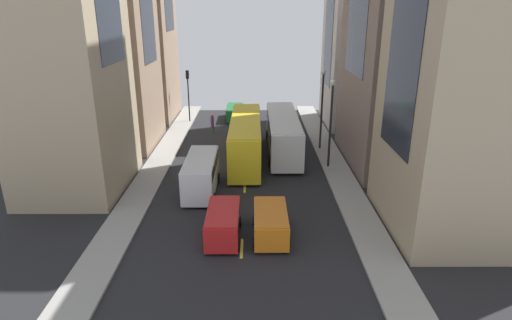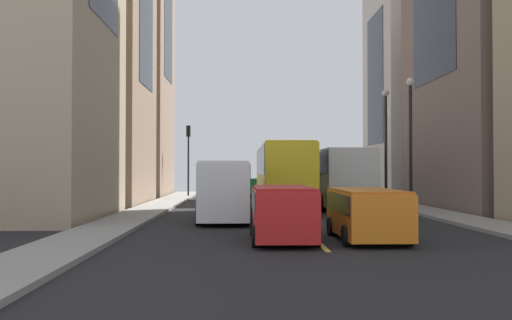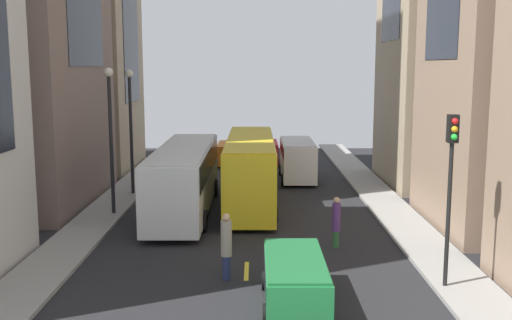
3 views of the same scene
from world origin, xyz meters
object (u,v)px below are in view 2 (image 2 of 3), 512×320
at_px(city_bus_white, 333,173).
at_px(traffic_light_near_corner, 188,147).
at_px(streetcar_yellow, 282,172).
at_px(car_orange_1, 367,210).
at_px(delivery_van_white, 225,186).
at_px(car_red_2, 282,209).
at_px(pedestrian_waiting_curb, 279,182).
at_px(car_green_0, 250,186).
at_px(pedestrian_crossing_near, 224,185).

relative_size(city_bus_white, traffic_light_near_corner, 2.10).
relative_size(streetcar_yellow, car_orange_1, 2.97).
xyz_separation_m(streetcar_yellow, traffic_light_near_corner, (6.57, -12.67, 1.98)).
xyz_separation_m(streetcar_yellow, delivery_van_white, (3.00, 6.80, -0.61)).
distance_m(car_red_2, pedestrian_waiting_curb, 24.91).
xyz_separation_m(delivery_van_white, pedestrian_waiting_curb, (-3.72, -18.49, -0.27)).
height_order(delivery_van_white, traffic_light_near_corner, traffic_light_near_corner).
height_order(car_red_2, traffic_light_near_corner, traffic_light_near_corner).
distance_m(delivery_van_white, car_red_2, 6.67).
distance_m(car_green_0, car_red_2, 27.16).
relative_size(streetcar_yellow, pedestrian_crossing_near, 5.76).
height_order(car_green_0, car_orange_1, car_orange_1).
bearing_deg(car_orange_1, traffic_light_near_corner, -72.27).
relative_size(car_red_2, pedestrian_crossing_near, 1.96).
bearing_deg(pedestrian_waiting_curb, streetcar_yellow, -21.14).
distance_m(car_orange_1, pedestrian_crossing_near, 21.67).
bearing_deg(pedestrian_crossing_near, traffic_light_near_corner, -56.50).
bearing_deg(pedestrian_waiting_curb, traffic_light_near_corner, -115.27).
distance_m(car_orange_1, pedestrian_waiting_curb, 24.77).
bearing_deg(car_red_2, pedestrian_waiting_curb, -94.03).
xyz_separation_m(city_bus_white, car_orange_1, (1.64, 15.01, -1.06)).
relative_size(delivery_van_white, car_orange_1, 1.42).
distance_m(city_bus_white, car_green_0, 13.02).
height_order(car_orange_1, pedestrian_waiting_curb, pedestrian_waiting_curb).
relative_size(car_orange_1, traffic_light_near_corner, 0.72).
height_order(car_orange_1, traffic_light_near_corner, traffic_light_near_corner).
bearing_deg(pedestrian_waiting_curb, delivery_van_white, -29.01).
bearing_deg(pedestrian_waiting_curb, city_bus_white, -2.79).
xyz_separation_m(car_orange_1, car_red_2, (2.69, 0.10, 0.06)).
relative_size(city_bus_white, pedestrian_crossing_near, 5.62).
distance_m(car_green_0, car_orange_1, 27.24).
bearing_deg(car_orange_1, car_green_0, -83.34).
bearing_deg(traffic_light_near_corner, streetcar_yellow, 117.42).
xyz_separation_m(city_bus_white, car_green_0, (4.80, -12.05, -1.11)).
relative_size(delivery_van_white, car_red_2, 1.41).
bearing_deg(traffic_light_near_corner, car_orange_1, 107.73).
height_order(streetcar_yellow, car_red_2, streetcar_yellow).
height_order(streetcar_yellow, car_green_0, streetcar_yellow).
relative_size(pedestrian_crossing_near, traffic_light_near_corner, 0.37).
height_order(delivery_van_white, pedestrian_waiting_curb, delivery_van_white).
distance_m(streetcar_yellow, pedestrian_waiting_curb, 11.75).
height_order(car_red_2, pedestrian_waiting_curb, pedestrian_waiting_curb).
relative_size(city_bus_white, pedestrian_waiting_curb, 5.05).
relative_size(car_red_2, traffic_light_near_corner, 0.73).
height_order(delivery_van_white, car_red_2, delivery_van_white).
xyz_separation_m(pedestrian_crossing_near, traffic_light_near_corner, (3.01, -4.69, 2.98)).
height_order(city_bus_white, pedestrian_waiting_curb, city_bus_white).
relative_size(car_orange_1, pedestrian_crossing_near, 1.94).
bearing_deg(traffic_light_near_corner, city_bus_white, 132.64).
bearing_deg(car_red_2, city_bus_white, -106.01).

